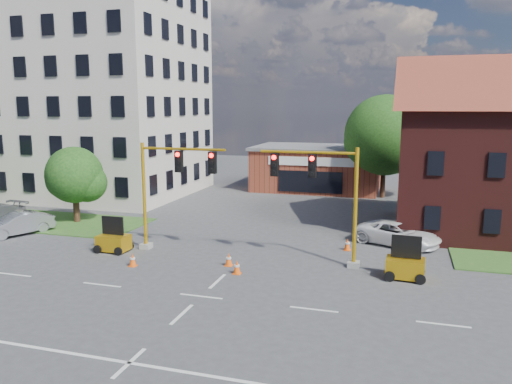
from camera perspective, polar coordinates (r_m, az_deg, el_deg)
ground at (r=22.48m, az=-6.29°, el=-11.77°), size 120.00×120.00×0.00m
grass_verge_nw at (r=41.46m, az=-26.87°, el=-2.68°), size 22.00×6.00×0.08m
lane_markings at (r=19.97m, az=-9.74°, el=-14.71°), size 60.00×36.00×0.01m
office_block at (r=49.93m, az=-18.26°, el=11.70°), size 18.40×15.40×20.60m
brick_shop at (r=50.25m, az=7.05°, el=2.79°), size 12.40×8.40×4.30m
tree_large at (r=46.40m, az=14.96°, el=5.99°), size 7.59×7.23×9.27m
tree_nw_front at (r=37.39m, az=-19.72°, el=1.63°), size 4.19×3.99×5.44m
signal_mast_west at (r=28.51m, az=-9.84°, el=0.94°), size 5.30×0.60×6.20m
signal_mast_east at (r=25.87m, az=7.72°, el=0.10°), size 5.30×0.60×6.20m
trailer_west at (r=29.80m, az=-15.97°, el=-5.42°), size 1.74×1.17×1.96m
trailer_east at (r=25.33m, az=16.69°, el=-8.09°), size 1.85×1.28×2.05m
cone_a at (r=26.95m, az=-13.93°, el=-7.55°), size 0.40×0.40×0.70m
cone_b at (r=26.28m, az=-3.15°, el=-7.71°), size 0.40×0.40×0.70m
cone_c at (r=25.05m, az=-2.20°, el=-8.60°), size 0.40×0.40×0.70m
cone_d at (r=29.44m, az=10.40°, el=-5.93°), size 0.40×0.40×0.70m
pickup_white at (r=31.14m, az=15.87°, el=-4.58°), size 5.57×4.08×1.41m
sedan_silver_front at (r=35.76m, az=-25.60°, el=-3.30°), size 3.25×4.65×1.46m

